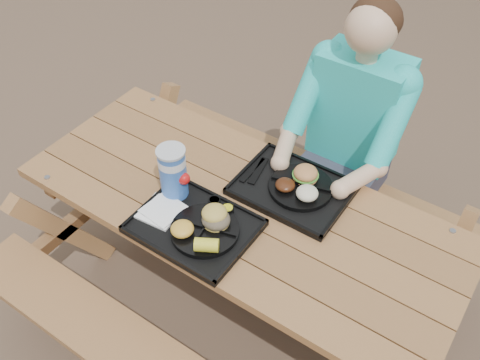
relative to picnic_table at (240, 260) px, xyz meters
The scene contains 18 objects.
ground 0.38m from the picnic_table, ahead, with size 60.00×60.00×0.00m, color #999999.
picnic_table is the anchor object (origin of this frame).
tray_near 0.44m from the picnic_table, 108.67° to the right, with size 0.45×0.35×0.02m, color black.
tray_far 0.45m from the picnic_table, 52.20° to the left, with size 0.45×0.35×0.02m, color black.
plate_near 0.46m from the picnic_table, 93.99° to the right, with size 0.26×0.26×0.02m, color black.
plate_far 0.48m from the picnic_table, 48.21° to the left, with size 0.26×0.26×0.02m, color black.
napkin_stack 0.51m from the picnic_table, 133.60° to the right, with size 0.15×0.15×0.02m, color white.
soda_cup 0.57m from the picnic_table, 154.36° to the right, with size 0.11×0.11×0.22m, color #164BAB.
condiment_bbq 0.42m from the picnic_table, 131.73° to the right, with size 0.05×0.05×0.03m, color black.
condiment_mustard 0.42m from the picnic_table, 90.75° to the right, with size 0.05×0.05×0.03m, color yellow.
sandwich 0.50m from the picnic_table, 88.29° to the right, with size 0.10×0.10×0.11m, color gold, non-canonical shape.
mac_cheese 0.52m from the picnic_table, 104.24° to the right, with size 0.09×0.09×0.04m, color gold.
corn_cob 0.53m from the picnic_table, 79.85° to the right, with size 0.09×0.09×0.05m, color yellow, non-canonical shape.
cutlery_far 0.44m from the picnic_table, 99.36° to the left, with size 0.03×0.17×0.01m, color black.
burger 0.54m from the picnic_table, 55.14° to the left, with size 0.10×0.10×0.09m, color #C07C43, non-canonical shape.
baked_beans 0.47m from the picnic_table, 48.65° to the left, with size 0.08×0.08×0.04m, color #47200E.
potato_salad 0.51m from the picnic_table, 32.95° to the left, with size 0.09×0.09×0.05m, color silver.
diner 0.74m from the picnic_table, 75.67° to the left, with size 0.48×0.84×1.28m, color teal, non-canonical shape.
Camera 1 is at (0.82, -1.21, 2.31)m, focal length 40.00 mm.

